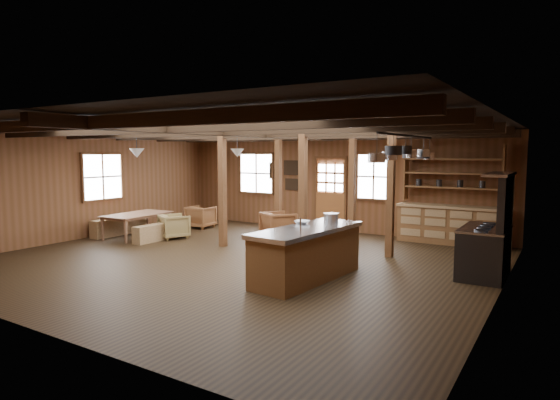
{
  "coord_description": "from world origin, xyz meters",
  "views": [
    {
      "loc": [
        5.85,
        -7.75,
        2.27
      ],
      "look_at": [
        0.45,
        0.95,
        1.22
      ],
      "focal_mm": 30.0,
      "sensor_mm": 36.0,
      "label": 1
    }
  ],
  "objects_px": {
    "commercial_range": "(488,243)",
    "armchair_b": "(278,225)",
    "armchair_c": "(174,226)",
    "armchair_a": "(201,217)",
    "kitchen_island": "(307,253)",
    "dining_table": "(139,225)"
  },
  "relations": [
    {
      "from": "kitchen_island",
      "to": "commercial_range",
      "type": "bearing_deg",
      "value": 40.85
    },
    {
      "from": "dining_table",
      "to": "armchair_a",
      "type": "height_order",
      "value": "armchair_a"
    },
    {
      "from": "armchair_c",
      "to": "commercial_range",
      "type": "bearing_deg",
      "value": -151.9
    },
    {
      "from": "dining_table",
      "to": "armchair_c",
      "type": "relative_size",
      "value": 2.55
    },
    {
      "from": "armchair_c",
      "to": "dining_table",
      "type": "bearing_deg",
      "value": 48.01
    },
    {
      "from": "dining_table",
      "to": "armchair_b",
      "type": "distance_m",
      "value": 3.75
    },
    {
      "from": "armchair_a",
      "to": "armchair_c",
      "type": "relative_size",
      "value": 1.03
    },
    {
      "from": "commercial_range",
      "to": "armchair_b",
      "type": "distance_m",
      "value": 5.39
    },
    {
      "from": "commercial_range",
      "to": "armchair_c",
      "type": "xyz_separation_m",
      "value": [
        -7.61,
        -0.23,
        -0.3
      ]
    },
    {
      "from": "kitchen_island",
      "to": "armchair_c",
      "type": "bearing_deg",
      "value": 166.3
    },
    {
      "from": "commercial_range",
      "to": "dining_table",
      "type": "height_order",
      "value": "commercial_range"
    },
    {
      "from": "armchair_a",
      "to": "armchair_c",
      "type": "height_order",
      "value": "armchair_a"
    },
    {
      "from": "commercial_range",
      "to": "armchair_c",
      "type": "distance_m",
      "value": 7.62
    },
    {
      "from": "armchair_a",
      "to": "armchair_c",
      "type": "distance_m",
      "value": 1.77
    },
    {
      "from": "commercial_range",
      "to": "armchair_a",
      "type": "height_order",
      "value": "commercial_range"
    },
    {
      "from": "armchair_a",
      "to": "armchair_b",
      "type": "bearing_deg",
      "value": 170.87
    },
    {
      "from": "armchair_a",
      "to": "armchair_c",
      "type": "xyz_separation_m",
      "value": [
        0.55,
        -1.68,
        -0.01
      ]
    },
    {
      "from": "dining_table",
      "to": "armchair_c",
      "type": "xyz_separation_m",
      "value": [
        0.94,
        0.37,
        0.0
      ]
    },
    {
      "from": "dining_table",
      "to": "armchair_c",
      "type": "bearing_deg",
      "value": -71.97
    },
    {
      "from": "dining_table",
      "to": "armchair_a",
      "type": "distance_m",
      "value": 2.09
    },
    {
      "from": "kitchen_island",
      "to": "commercial_range",
      "type": "height_order",
      "value": "commercial_range"
    },
    {
      "from": "armchair_c",
      "to": "armchair_a",
      "type": "bearing_deg",
      "value": -45.46
    }
  ]
}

